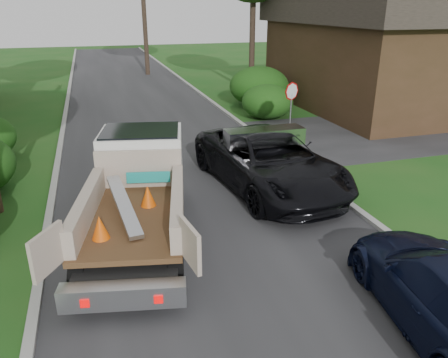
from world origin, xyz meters
name	(u,v)px	position (x,y,z in m)	size (l,w,h in m)	color
ground	(243,278)	(0.00, 0.00, 0.00)	(120.00, 120.00, 0.00)	#184E16
road	(164,144)	(0.00, 10.00, 0.00)	(8.00, 90.00, 0.02)	#28282B
side_street	(422,128)	(12.00, 9.00, 0.01)	(16.00, 7.00, 0.02)	#28282B
curb_left	(59,152)	(-4.10, 10.00, 0.06)	(0.20, 90.00, 0.12)	#9E9E99
curb_right	(256,135)	(4.10, 10.00, 0.06)	(0.20, 90.00, 0.12)	#9E9E99
stop_sign	(291,99)	(5.20, 9.00, 1.78)	(0.71, 0.32, 2.48)	slate
house_right	(384,49)	(13.00, 14.00, 3.16)	(9.72, 12.96, 6.20)	#3D2A19
hedge_right_a	(267,102)	(5.80, 13.00, 0.85)	(2.60, 2.60, 1.70)	#104611
hedge_right_b	(259,86)	(6.50, 16.00, 1.10)	(3.38, 3.38, 2.21)	#104611
flatbed_truck	(139,181)	(-1.73, 3.05, 1.24)	(3.65, 6.38, 2.28)	black
black_pickup	(269,161)	(2.40, 4.50, 0.88)	(2.92, 6.33, 1.76)	black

